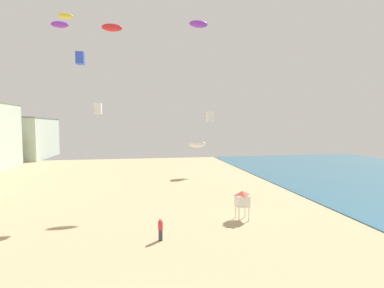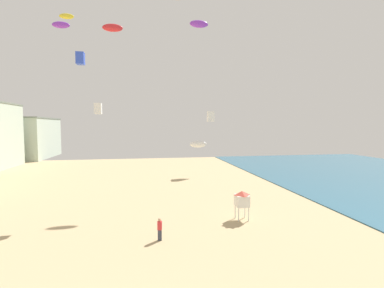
{
  "view_description": "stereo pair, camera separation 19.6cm",
  "coord_description": "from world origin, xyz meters",
  "px_view_note": "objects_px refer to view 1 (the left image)",
  "views": [
    {
      "loc": [
        1.88,
        -8.75,
        8.27
      ],
      "look_at": [
        6.7,
        17.92,
        6.42
      ],
      "focal_mm": 25.39,
      "sensor_mm": 36.0,
      "label": 1
    },
    {
      "loc": [
        2.07,
        -8.78,
        8.27
      ],
      "look_at": [
        6.7,
        17.92,
        6.42
      ],
      "focal_mm": 25.39,
      "sensor_mm": 36.0,
      "label": 2
    }
  ],
  "objects_px": {
    "kite_blue_box": "(80,58)",
    "kite_red_parafoil": "(112,28)",
    "lifeguard_stand": "(242,199)",
    "kite_white_box": "(210,117)",
    "kite_white_parafoil": "(197,144)",
    "kite_yellow_parafoil": "(66,16)",
    "kite_flyer": "(160,228)",
    "kite_purple_parafoil_2": "(198,24)",
    "kite_white_box_2": "(98,109)",
    "kite_purple_parafoil": "(60,25)"
  },
  "relations": [
    {
      "from": "kite_white_parafoil",
      "to": "kite_red_parafoil",
      "type": "bearing_deg",
      "value": -151.39
    },
    {
      "from": "kite_purple_parafoil",
      "to": "kite_red_parafoil",
      "type": "relative_size",
      "value": 1.01
    },
    {
      "from": "kite_white_box_2",
      "to": "kite_purple_parafoil_2",
      "type": "xyz_separation_m",
      "value": [
        11.11,
        7.53,
        11.1
      ]
    },
    {
      "from": "kite_yellow_parafoil",
      "to": "kite_flyer",
      "type": "bearing_deg",
      "value": -61.77
    },
    {
      "from": "lifeguard_stand",
      "to": "kite_white_box",
      "type": "bearing_deg",
      "value": 100.32
    },
    {
      "from": "kite_blue_box",
      "to": "kite_white_parafoil",
      "type": "height_order",
      "value": "kite_blue_box"
    },
    {
      "from": "kite_purple_parafoil_2",
      "to": "kite_red_parafoil",
      "type": "xyz_separation_m",
      "value": [
        -10.74,
        2.61,
        -0.21
      ]
    },
    {
      "from": "kite_flyer",
      "to": "kite_white_box_2",
      "type": "distance_m",
      "value": 12.8
    },
    {
      "from": "kite_white_box",
      "to": "kite_purple_parafoil_2",
      "type": "distance_m",
      "value": 16.57
    },
    {
      "from": "kite_flyer",
      "to": "kite_yellow_parafoil",
      "type": "height_order",
      "value": "kite_yellow_parafoil"
    },
    {
      "from": "kite_purple_parafoil_2",
      "to": "kite_flyer",
      "type": "bearing_deg",
      "value": -111.23
    },
    {
      "from": "kite_flyer",
      "to": "kite_blue_box",
      "type": "distance_m",
      "value": 16.39
    },
    {
      "from": "kite_purple_parafoil",
      "to": "kite_purple_parafoil_2",
      "type": "bearing_deg",
      "value": -30.2
    },
    {
      "from": "lifeguard_stand",
      "to": "kite_purple_parafoil",
      "type": "relative_size",
      "value": 0.99
    },
    {
      "from": "kite_flyer",
      "to": "kite_white_box_2",
      "type": "bearing_deg",
      "value": 81.17
    },
    {
      "from": "kite_purple_parafoil_2",
      "to": "kite_yellow_parafoil",
      "type": "bearing_deg",
      "value": 160.97
    },
    {
      "from": "kite_blue_box",
      "to": "kite_yellow_parafoil",
      "type": "distance_m",
      "value": 17.19
    },
    {
      "from": "kite_white_box",
      "to": "kite_red_parafoil",
      "type": "height_order",
      "value": "kite_red_parafoil"
    },
    {
      "from": "kite_purple_parafoil",
      "to": "kite_red_parafoil",
      "type": "distance_m",
      "value": 12.49
    },
    {
      "from": "kite_flyer",
      "to": "kite_yellow_parafoil",
      "type": "distance_m",
      "value": 32.44
    },
    {
      "from": "kite_red_parafoil",
      "to": "kite_white_parafoil",
      "type": "bearing_deg",
      "value": 28.61
    },
    {
      "from": "kite_blue_box",
      "to": "kite_purple_parafoil_2",
      "type": "xyz_separation_m",
      "value": [
        12.43,
        8.15,
        6.69
      ]
    },
    {
      "from": "kite_white_box",
      "to": "kite_yellow_parafoil",
      "type": "bearing_deg",
      "value": -165.48
    },
    {
      "from": "kite_blue_box",
      "to": "kite_red_parafoil",
      "type": "height_order",
      "value": "kite_red_parafoil"
    },
    {
      "from": "kite_yellow_parafoil",
      "to": "kite_red_parafoil",
      "type": "height_order",
      "value": "kite_yellow_parafoil"
    },
    {
      "from": "kite_white_box",
      "to": "kite_blue_box",
      "type": "height_order",
      "value": "kite_blue_box"
    },
    {
      "from": "kite_flyer",
      "to": "kite_purple_parafoil_2",
      "type": "height_order",
      "value": "kite_purple_parafoil_2"
    },
    {
      "from": "kite_blue_box",
      "to": "kite_red_parafoil",
      "type": "distance_m",
      "value": 12.68
    },
    {
      "from": "kite_flyer",
      "to": "lifeguard_stand",
      "type": "xyz_separation_m",
      "value": [
        7.34,
        3.11,
        0.92
      ]
    },
    {
      "from": "kite_yellow_parafoil",
      "to": "kite_red_parafoil",
      "type": "distance_m",
      "value": 7.49
    },
    {
      "from": "kite_flyer",
      "to": "kite_red_parafoil",
      "type": "distance_m",
      "value": 26.99
    },
    {
      "from": "kite_white_parafoil",
      "to": "kite_white_box_2",
      "type": "bearing_deg",
      "value": -127.25
    },
    {
      "from": "kite_blue_box",
      "to": "kite_white_parafoil",
      "type": "relative_size",
      "value": 0.38
    },
    {
      "from": "kite_purple_parafoil",
      "to": "kite_blue_box",
      "type": "relative_size",
      "value": 2.42
    },
    {
      "from": "kite_flyer",
      "to": "kite_blue_box",
      "type": "relative_size",
      "value": 1.54
    },
    {
      "from": "kite_flyer",
      "to": "kite_white_box",
      "type": "height_order",
      "value": "kite_white_box"
    },
    {
      "from": "kite_red_parafoil",
      "to": "kite_flyer",
      "type": "bearing_deg",
      "value": -74.49
    },
    {
      "from": "kite_blue_box",
      "to": "kite_yellow_parafoil",
      "type": "bearing_deg",
      "value": 108.33
    },
    {
      "from": "kite_flyer",
      "to": "kite_purple_parafoil_2",
      "type": "xyz_separation_m",
      "value": [
        5.84,
        15.04,
        20.03
      ]
    },
    {
      "from": "kite_purple_parafoil",
      "to": "kite_purple_parafoil_2",
      "type": "relative_size",
      "value": 1.1
    },
    {
      "from": "lifeguard_stand",
      "to": "kite_white_box_2",
      "type": "bearing_deg",
      "value": 178.11
    },
    {
      "from": "kite_yellow_parafoil",
      "to": "kite_white_box_2",
      "type": "bearing_deg",
      "value": -66.03
    },
    {
      "from": "kite_white_box_2",
      "to": "kite_blue_box",
      "type": "distance_m",
      "value": 4.64
    },
    {
      "from": "kite_blue_box",
      "to": "kite_white_parafoil",
      "type": "bearing_deg",
      "value": 51.06
    },
    {
      "from": "kite_yellow_parafoil",
      "to": "kite_purple_parafoil_2",
      "type": "height_order",
      "value": "kite_yellow_parafoil"
    },
    {
      "from": "lifeguard_stand",
      "to": "kite_white_box",
      "type": "xyz_separation_m",
      "value": [
        2.88,
        23.38,
        7.96
      ]
    },
    {
      "from": "kite_flyer",
      "to": "kite_purple_parafoil",
      "type": "xyz_separation_m",
      "value": [
        -13.46,
        26.27,
        22.72
      ]
    },
    {
      "from": "kite_blue_box",
      "to": "kite_yellow_parafoil",
      "type": "height_order",
      "value": "kite_yellow_parafoil"
    },
    {
      "from": "kite_blue_box",
      "to": "kite_white_box_2",
      "type": "bearing_deg",
      "value": 25.37
    },
    {
      "from": "kite_white_box_2",
      "to": "kite_white_parafoil",
      "type": "bearing_deg",
      "value": 52.75
    }
  ]
}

